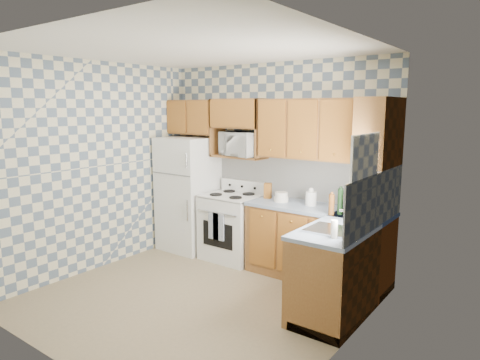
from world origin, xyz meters
name	(u,v)px	position (x,y,z in m)	size (l,w,h in m)	color
floor	(197,298)	(0.00, 0.00, 0.00)	(3.40, 3.40, 0.00)	#7A6A50
back_wall	(274,164)	(0.00, 1.60, 1.35)	(3.40, 0.02, 2.70)	slate
right_wall	(346,200)	(1.70, 0.00, 1.35)	(0.02, 3.20, 2.70)	slate
backsplash_back	(299,178)	(0.40, 1.59, 1.20)	(2.60, 0.01, 0.56)	white
backsplash_right	(376,201)	(1.69, 0.80, 1.20)	(0.01, 1.60, 0.56)	white
refrigerator	(189,194)	(-1.27, 1.25, 0.84)	(0.75, 0.70, 1.68)	white
stove_body	(232,227)	(-0.47, 1.28, 0.45)	(0.76, 0.65, 0.90)	white
cooktop	(232,196)	(-0.47, 1.28, 0.91)	(0.76, 0.65, 0.03)	silver
backguard	(244,186)	(-0.47, 1.55, 1.00)	(0.76, 0.08, 0.17)	white
dish_towel_left	(214,226)	(-0.52, 0.93, 0.54)	(0.18, 0.03, 0.37)	navy
dish_towel_right	(218,227)	(-0.44, 0.93, 0.54)	(0.18, 0.03, 0.37)	navy
base_cabinets_back	(317,245)	(0.82, 1.30, 0.44)	(1.75, 0.60, 0.88)	brown
base_cabinets_right	(345,267)	(1.40, 0.80, 0.44)	(0.60, 1.60, 0.88)	brown
countertop_back	(318,209)	(0.82, 1.30, 0.90)	(1.77, 0.63, 0.04)	gray
countertop_right	(347,225)	(1.40, 0.80, 0.90)	(0.63, 1.60, 0.04)	gray
upper_cabinets_back	(326,130)	(0.82, 1.44, 1.85)	(1.75, 0.33, 0.74)	brown
upper_cabinets_fridge	(195,117)	(-1.29, 1.44, 1.97)	(0.82, 0.33, 0.50)	brown
upper_cabinets_right	(379,132)	(1.53, 1.25, 1.85)	(0.33, 0.70, 0.74)	brown
microwave_shelf	(239,157)	(-0.47, 1.44, 1.44)	(0.80, 0.33, 0.03)	brown
microwave	(243,144)	(-0.40, 1.42, 1.62)	(0.60, 0.41, 0.33)	white
sink	(333,231)	(1.40, 0.45, 0.93)	(0.48, 0.40, 0.03)	#B7B7BC
window	(364,181)	(1.69, 0.45, 1.45)	(0.02, 0.66, 0.86)	white
bottle_0	(340,202)	(1.18, 1.12, 1.07)	(0.06, 0.06, 0.29)	black
bottle_1	(347,205)	(1.28, 1.06, 1.06)	(0.06, 0.06, 0.27)	black
bottle_2	(354,204)	(1.33, 1.16, 1.05)	(0.06, 0.06, 0.26)	brown
bottle_3	(331,205)	(1.11, 1.04, 1.04)	(0.06, 0.06, 0.24)	brown
knife_block	(268,191)	(0.05, 1.37, 1.02)	(0.09, 0.09, 0.20)	brown
electric_kettle	(311,198)	(0.71, 1.33, 1.01)	(0.13, 0.13, 0.17)	white
food_containers	(281,197)	(0.30, 1.30, 0.98)	(0.18, 0.18, 0.12)	silver
soap_bottle	(334,229)	(1.50, 0.25, 1.01)	(0.06, 0.06, 0.17)	silver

